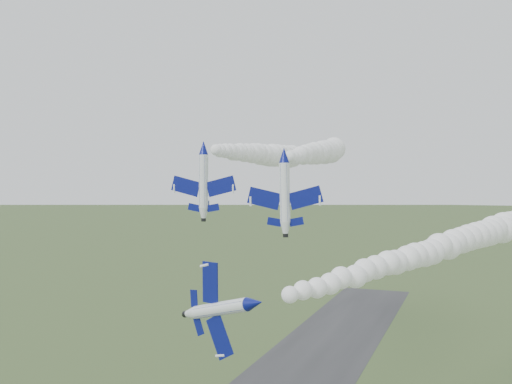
% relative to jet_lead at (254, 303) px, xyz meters
% --- Properties ---
extents(jet_lead, '(6.71, 11.54, 9.59)m').
position_rel_jet_lead_xyz_m(jet_lead, '(0.00, 0.00, 0.00)').
color(jet_lead, white).
extents(smoke_trail_jet_lead, '(30.84, 66.62, 4.98)m').
position_rel_jet_lead_xyz_m(smoke_trail_jet_lead, '(15.71, 34.37, 2.45)').
color(smoke_trail_jet_lead, white).
extents(jet_pair_left, '(10.04, 11.98, 2.94)m').
position_rel_jet_lead_xyz_m(jet_pair_left, '(-17.72, 24.82, 16.76)').
color(jet_pair_left, white).
extents(smoke_trail_jet_pair_left, '(11.65, 71.16, 5.76)m').
position_rel_jet_lead_xyz_m(smoke_trail_jet_pair_left, '(-21.98, 62.50, 17.48)').
color(smoke_trail_jet_pair_left, white).
extents(jet_pair_right, '(10.63, 12.58, 3.11)m').
position_rel_jet_lead_xyz_m(jet_pair_right, '(-5.12, 24.59, 15.46)').
color(jet_pair_right, white).
extents(smoke_trail_jet_pair_right, '(12.99, 53.52, 5.29)m').
position_rel_jet_lead_xyz_m(smoke_trail_jet_pair_right, '(-8.43, 54.02, 17.16)').
color(smoke_trail_jet_pair_right, white).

